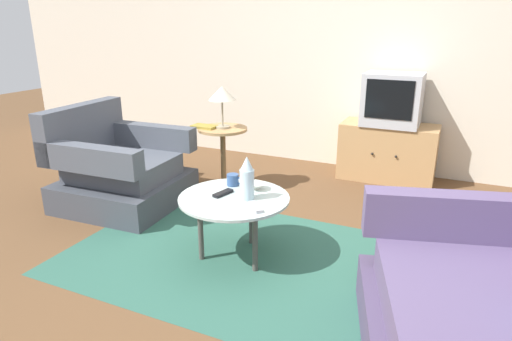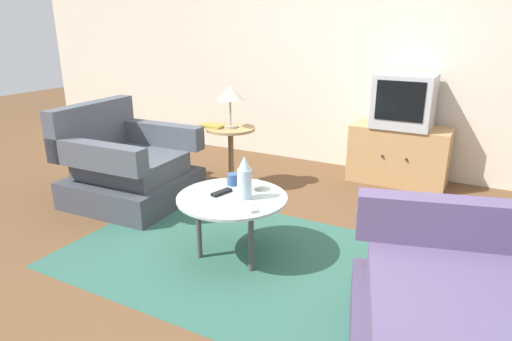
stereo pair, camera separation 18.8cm
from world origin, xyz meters
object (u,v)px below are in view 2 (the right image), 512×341
Objects in this scene: tv_stand at (399,155)px; armchair at (127,169)px; television at (404,101)px; side_table at (231,145)px; table_lamp at (230,95)px; book at (212,126)px; vase at (244,179)px; mug at (233,179)px; tv_remote_dark at (222,192)px; tv_remote_silver at (251,207)px; coffee_table at (232,202)px; bowl at (256,186)px.

armchair is at bearing -141.21° from tv_stand.
tv_stand is 1.72× the size of television.
television reaches higher than side_table.
table_lamp reaches higher than book.
armchair is 0.97m from side_table.
side_table is at bearing 125.17° from vase.
armchair is at bearing 169.25° from mug.
television is 1.82m from book.
table_lamp is at bearing -42.31° from side_table.
television reaches higher than tv_remote_dark.
table_lamp is at bearing 22.77° from book.
table_lamp is 2.36× the size of tv_remote_dark.
tv_remote_dark is 1.08× the size of tv_remote_silver.
bowl is at bearing 66.39° from coffee_table.
tv_remote_dark is at bearing -84.03° from mug.
mug is (0.60, -0.94, 0.06)m from side_table.
bowl is (-0.01, 0.18, -0.11)m from vase.
armchair is at bearing -132.85° from side_table.
side_table is at bearing 137.69° from table_lamp.
armchair is 2.58× the size of table_lamp.
tv_remote_silver is (0.29, -0.12, 0.00)m from tv_remote_dark.
table_lamp is 1.65× the size of book.
table_lamp is at bearing 125.11° from vase.
television is at bearing 71.84° from coffee_table.
armchair is 1.07× the size of tv_stand.
book is at bearing -147.45° from television.
television reaches higher than bowl.
armchair is 0.86m from book.
coffee_table is 2.18m from television.
vase is at bearing -105.76° from tv_stand.
television is 2.31× the size of book.
tv_stand reaches higher than mug.
tv_remote_dark is (-0.75, -2.04, 0.17)m from tv_stand.
coffee_table is 4.85× the size of tv_remote_silver.
table_lamp is at bearing 134.15° from armchair.
television is 2.19m from tv_remote_dark.
tv_stand is at bearing 34.17° from table_lamp.
bowl is at bearing 92.89° from vase.
table_lamp is 1.18m from mug.
coffee_table is at bearing -108.02° from tv_stand.
armchair reaches higher than tv_stand.
book is (0.50, 0.63, 0.31)m from armchair.
vase is at bearing 103.89° from tv_remote_dark.
coffee_table is 1.41m from table_lamp.
mug is at bearing 119.08° from coffee_table.
coffee_table is at bearing -161.20° from tv_remote_silver.
mug is 0.84× the size of tv_remote_silver.
tv_remote_silver is at bearing -67.17° from bowl.
book reaches higher than tv_remote_dark.
table_lamp is at bearing 173.97° from tv_remote_silver.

